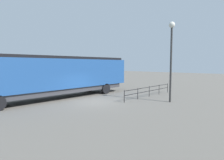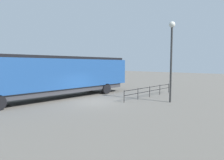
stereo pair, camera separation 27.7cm
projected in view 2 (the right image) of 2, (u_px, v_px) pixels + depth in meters
The scene contains 4 objects.
ground_plane at pixel (94, 102), 16.34m from camera, with size 120.00×120.00×0.00m, color #666059.
locomotive at pixel (60, 75), 18.01m from camera, with size 3.01×16.36×3.90m.
lamp_post at pixel (171, 47), 15.66m from camera, with size 0.51×0.51×6.64m.
platform_fence at pixel (150, 90), 18.61m from camera, with size 0.05×7.80×1.04m.
Camera 2 is at (12.26, -10.60, 3.18)m, focal length 30.69 mm.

